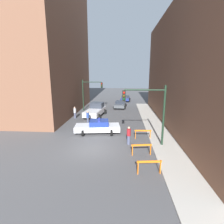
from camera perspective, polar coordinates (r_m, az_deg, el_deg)
ground_plane at (r=15.14m, az=-6.06°, el=-12.04°), size 120.00×120.00×0.00m
sidewalk_right at (r=15.36m, az=17.92°, el=-12.00°), size 2.40×44.00×0.12m
building_corner_left at (r=31.41m, az=-25.12°, el=19.48°), size 14.00×20.00×21.26m
building_right at (r=24.13m, az=31.57°, el=12.04°), size 12.00×28.00×13.61m
traffic_light_near at (r=15.10m, az=12.37°, el=1.77°), size 3.64×0.35×5.20m
traffic_light_far at (r=29.67m, az=-7.41°, el=6.96°), size 3.44×0.35×5.20m
police_car at (r=18.68m, az=-4.66°, el=-4.76°), size 4.88×2.71×1.52m
white_truck at (r=26.04m, az=-5.39°, el=0.66°), size 3.09×5.62×1.90m
parked_car_near at (r=31.99m, az=2.68°, el=2.55°), size 2.49×4.43×1.31m
parked_car_mid at (r=39.85m, az=4.38°, el=4.54°), size 2.46×4.41×1.31m
pedestrian_crossing at (r=22.01m, az=-7.91°, el=-1.76°), size 0.50×0.50×1.66m
pedestrian_corner at (r=25.12m, az=-12.03°, el=-0.11°), size 0.49×0.49×1.66m
pedestrian_sidewalk at (r=15.81m, az=5.48°, el=-7.55°), size 0.51×0.51×1.66m
barrier_front at (r=11.80m, az=12.05°, el=-16.49°), size 1.60×0.33×0.90m
barrier_mid at (r=14.06m, az=9.61°, el=-11.40°), size 1.59×0.37×0.90m
barrier_back at (r=17.35m, az=10.05°, el=-6.68°), size 1.60×0.19×0.90m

